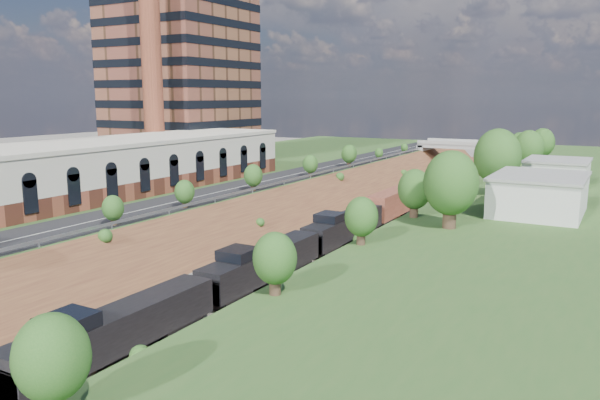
# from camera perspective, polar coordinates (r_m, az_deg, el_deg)

# --- Properties ---
(platform_left) EXTENTS (44.00, 180.00, 5.00)m
(platform_left) POSITION_cam_1_polar(r_m,az_deg,el_deg) (100.67, -10.96, 1.26)
(platform_left) COLOR #335A25
(platform_left) RESTS_ON ground
(embankment_left) EXTENTS (10.00, 180.00, 10.00)m
(embankment_left) POSITION_cam_1_polar(r_m,az_deg,el_deg) (88.62, 0.01, -1.40)
(embankment_left) COLOR brown
(embankment_left) RESTS_ON ground
(embankment_right) EXTENTS (10.00, 180.00, 10.00)m
(embankment_right) POSITION_cam_1_polar(r_m,az_deg,el_deg) (80.36, 13.82, -2.91)
(embankment_right) COLOR brown
(embankment_right) RESTS_ON ground
(rail_left_track) EXTENTS (1.58, 180.00, 0.18)m
(rail_left_track) POSITION_cam_1_polar(r_m,az_deg,el_deg) (84.87, 4.96, -1.89)
(rail_left_track) COLOR gray
(rail_left_track) RESTS_ON ground
(rail_right_track) EXTENTS (1.58, 180.00, 0.18)m
(rail_right_track) POSITION_cam_1_polar(r_m,az_deg,el_deg) (82.91, 8.23, -2.25)
(rail_right_track) COLOR gray
(rail_right_track) RESTS_ON ground
(road) EXTENTS (8.00, 180.00, 0.10)m
(road) POSITION_cam_1_polar(r_m,az_deg,el_deg) (90.02, -2.48, 2.04)
(road) COLOR black
(road) RESTS_ON platform_left
(guardrail) EXTENTS (0.10, 171.00, 0.70)m
(guardrail) POSITION_cam_1_polar(r_m,az_deg,el_deg) (87.70, -0.28, 2.16)
(guardrail) COLOR #99999E
(guardrail) RESTS_ON platform_left
(commercial_building) EXTENTS (14.30, 62.30, 7.00)m
(commercial_building) POSITION_cam_1_polar(r_m,az_deg,el_deg) (80.77, -18.51, 3.06)
(commercial_building) COLOR brown
(commercial_building) RESTS_ON platform_left
(highrise_tower) EXTENTS (22.00, 22.00, 53.90)m
(highrise_tower) POSITION_cam_1_polar(r_m,az_deg,el_deg) (116.76, -11.81, 17.40)
(highrise_tower) COLOR brown
(highrise_tower) RESTS_ON platform_left
(smokestack) EXTENTS (3.20, 3.20, 40.00)m
(smokestack) POSITION_cam_1_polar(r_m,az_deg,el_deg) (98.81, -14.32, 14.06)
(smokestack) COLOR brown
(smokestack) RESTS_ON platform_left
(overpass) EXTENTS (24.50, 8.30, 7.40)m
(overpass) POSITION_cam_1_polar(r_m,az_deg,el_deg) (141.78, 16.49, 4.55)
(overpass) COLOR gray
(overpass) RESTS_ON ground
(white_building_near) EXTENTS (9.00, 12.00, 4.00)m
(white_building_near) POSITION_cam_1_polar(r_m,az_deg,el_deg) (68.93, 22.26, 0.42)
(white_building_near) COLOR silver
(white_building_near) RESTS_ON platform_right
(white_building_far) EXTENTS (8.00, 10.00, 3.60)m
(white_building_far) POSITION_cam_1_polar(r_m,az_deg,el_deg) (90.67, 23.76, 2.36)
(white_building_far) COLOR silver
(white_building_far) RESTS_ON platform_right
(tree_right_large) EXTENTS (5.25, 5.25, 7.61)m
(tree_right_large) POSITION_cam_1_polar(r_m,az_deg,el_deg) (58.11, 14.50, 1.55)
(tree_right_large) COLOR #473323
(tree_right_large) RESTS_ON platform_right
(tree_left_crest) EXTENTS (2.45, 2.45, 3.55)m
(tree_left_crest) POSITION_cam_1_polar(r_m,az_deg,el_deg) (57.23, -20.85, -1.31)
(tree_left_crest) COLOR #473323
(tree_left_crest) RESTS_ON platform_left
(freight_train) EXTENTS (2.83, 114.50, 4.55)m
(freight_train) POSITION_cam_1_polar(r_m,az_deg,el_deg) (84.11, 8.72, -0.45)
(freight_train) COLOR black
(freight_train) RESTS_ON ground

